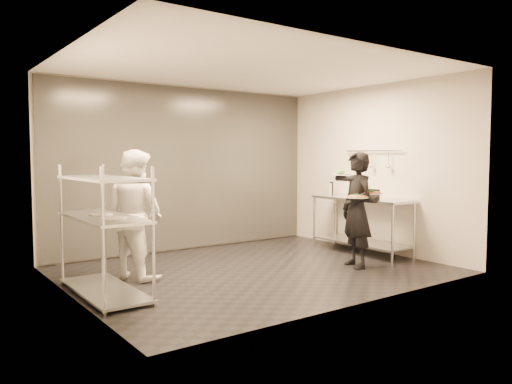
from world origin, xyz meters
TOP-DOWN VIEW (x-y plane):
  - room_shell at (0.00, 1.18)m, footprint 5.00×4.00m
  - pass_rack at (-2.15, -0.00)m, footprint 0.60×1.60m
  - prep_counter at (2.18, 0.00)m, footprint 0.60×1.80m
  - utensil_rail at (2.43, -0.00)m, footprint 0.07×1.20m
  - waiter at (1.30, -0.71)m, footprint 0.56×0.70m
  - chef at (-1.55, 0.53)m, footprint 0.88×0.99m
  - pizza_plate_near at (1.13, -0.88)m, footprint 0.31×0.31m
  - pizza_plate_far at (1.41, -0.89)m, footprint 0.29×0.29m
  - salad_plate at (1.25, -0.42)m, footprint 0.28×0.28m
  - pos_monitor at (2.06, -0.36)m, footprint 0.06×0.23m
  - bottle_green at (2.13, 0.03)m, footprint 0.07×0.07m
  - bottle_clear at (2.24, 0.80)m, footprint 0.06×0.06m
  - bottle_dark at (2.27, 0.80)m, footprint 0.07×0.07m

SIDE VIEW (x-z plane):
  - prep_counter at x=2.18m, z-range 0.17..1.09m
  - pass_rack at x=-2.15m, z-range 0.02..1.52m
  - waiter at x=1.30m, z-range 0.00..1.67m
  - chef at x=-1.55m, z-range 0.00..1.69m
  - pos_monitor at x=2.06m, z-range 0.92..1.09m
  - bottle_clear at x=2.24m, z-range 0.92..1.13m
  - bottle_dark at x=2.27m, z-range 0.92..1.15m
  - pizza_plate_near at x=1.13m, z-range 1.02..1.07m
  - bottle_green at x=2.13m, z-range 0.92..1.18m
  - pizza_plate_far at x=1.41m, z-range 1.06..1.11m
  - salad_plate at x=1.25m, z-range 1.32..1.40m
  - room_shell at x=0.00m, z-range 0.00..2.80m
  - utensil_rail at x=2.43m, z-range 1.39..1.70m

